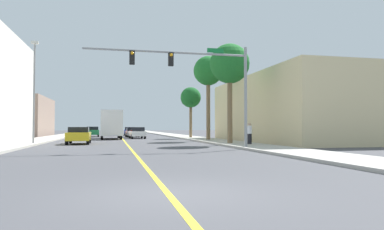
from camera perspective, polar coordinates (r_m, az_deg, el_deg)
name	(u,v)px	position (r m, az deg, el deg)	size (l,w,h in m)	color
ground	(121,137)	(49.60, -11.50, -3.58)	(192.00, 192.00, 0.00)	#47474C
sidewalk_left	(55,137)	(50.14, -21.41, -3.39)	(3.37, 168.00, 0.15)	#B2ADA3
sidewalk_right	(182,136)	(50.55, -1.68, -3.51)	(3.37, 168.00, 0.15)	#B2ADA3
lane_marking_center	(121,137)	(49.60, -11.50, -3.58)	(0.16, 144.00, 0.01)	yellow
building_right_near	(310,110)	(37.32, 18.77, 0.83)	(13.99, 20.70, 6.39)	beige
traffic_signal_mast	(199,73)	(22.39, 1.15, 6.90)	(10.40, 0.36, 6.55)	gray
street_lamp	(34,87)	(31.18, -24.39, 4.24)	(0.56, 0.28, 8.29)	gray
palm_near	(230,65)	(28.89, 6.18, 8.14)	(3.24, 3.24, 8.08)	brown
palm_mid	(208,72)	(36.42, 2.67, 7.01)	(3.04, 3.04, 8.64)	brown
palm_far	(191,98)	(43.64, -0.22, 2.77)	(2.55, 2.55, 6.27)	brown
car_gray	(132,132)	(49.86, -9.74, -2.79)	(1.86, 4.19, 1.32)	slate
car_green	(93,131)	(53.07, -15.92, -2.60)	(1.96, 4.15, 1.48)	#196638
car_yellow	(79,135)	(31.11, -18.00, -3.16)	(1.90, 4.17, 1.44)	gold
car_blue	(130,131)	(60.03, -10.12, -2.59)	(1.97, 4.48, 1.41)	#1E389E
car_red	(111,131)	(58.50, -13.04, -2.60)	(1.93, 4.55, 1.42)	red
car_white	(137,133)	(43.83, -8.94, -2.85)	(1.93, 4.04, 1.41)	white
delivery_truck	(111,124)	(42.78, -13.08, -1.49)	(2.62, 7.99, 3.35)	silver
pedestrian	(250,133)	(26.88, 9.38, -3.00)	(0.38, 0.38, 1.61)	black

